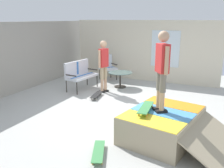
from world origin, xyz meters
The scene contains 12 objects.
ground_plane centered at (0.00, 0.00, -0.05)m, with size 12.00×12.00×0.10m, color #B2B2AD.
back_wall_cinderblock centered at (0.00, 4.00, 1.19)m, with size 9.00×0.20×2.39m.
house_facade centered at (3.80, 0.49, 1.22)m, with size 0.23×6.00×2.44m.
skate_ramp centered at (-1.03, -1.50, 0.30)m, with size 2.08×2.39×0.61m.
patio_bench centered at (1.46, 2.15, 0.62)m, with size 1.31×0.70×1.02m.
patio_chair_near_house centered at (3.22, 1.92, 0.61)m, with size 0.82×0.80×1.02m.
patio_table centered at (2.31, 0.91, 0.40)m, with size 0.90×0.90×0.57m.
person_watching centered at (1.51, 1.20, 1.05)m, with size 0.46×0.31×1.78m.
person_skater centered at (-1.04, -1.40, 1.57)m, with size 0.40×0.36×1.66m.
skateboard_by_bench centered at (0.85, 1.13, 0.08)m, with size 0.82×0.34×0.10m.
skateboard_spare centered at (-2.24, -0.57, 0.08)m, with size 0.81×0.50×0.10m.
skateboard_on_ramp centered at (-1.19, -1.14, 0.69)m, with size 0.81×0.27×0.10m.
Camera 1 is at (-5.83, -2.51, 2.49)m, focal length 39.14 mm.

